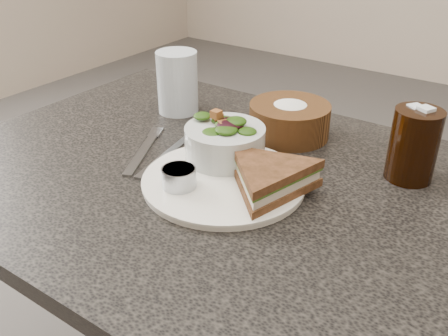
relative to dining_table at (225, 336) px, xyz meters
name	(u,v)px	position (x,y,z in m)	size (l,w,h in m)	color
dining_table	(225,336)	(0.00, 0.00, 0.00)	(1.00, 0.70, 0.75)	black
dinner_plate	(224,181)	(0.02, -0.03, 0.38)	(0.26, 0.26, 0.01)	silver
sandwich	(269,178)	(0.09, -0.02, 0.41)	(0.17, 0.17, 0.05)	brown
salad_bowl	(225,137)	(-0.02, 0.03, 0.43)	(0.14, 0.14, 0.08)	#B6BEBA
dressing_ramekin	(179,178)	(-0.03, -0.09, 0.40)	(0.05, 0.05, 0.03)	#A1A7B0
orange_wedge	(266,159)	(0.05, 0.05, 0.40)	(0.07, 0.07, 0.03)	#F45903
fork	(142,152)	(-0.17, -0.02, 0.38)	(0.02, 0.17, 0.00)	gray
knife	(171,152)	(-0.13, 0.01, 0.38)	(0.01, 0.21, 0.00)	gray
bread_basket	(290,115)	(0.01, 0.20, 0.42)	(0.15, 0.15, 0.09)	brown
cola_glass	(414,142)	(0.25, 0.17, 0.44)	(0.08, 0.08, 0.13)	black
water_glass	(177,82)	(-0.24, 0.17, 0.44)	(0.09, 0.09, 0.13)	silver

